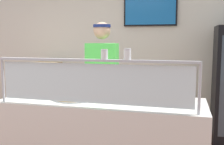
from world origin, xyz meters
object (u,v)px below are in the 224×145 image
pepper_flake_shaker (127,55)px  pizza_box_stack (44,70)px  pizza_server (71,95)px  pizza_tray (75,97)px  worker_figure (102,83)px  parmesan_shaker (104,55)px

pepper_flake_shaker → pizza_box_stack: 2.72m
pizza_server → pizza_tray: bearing=20.6°
worker_figure → pizza_box_stack: bearing=144.7°
pizza_tray → pizza_server: pizza_server is taller
pepper_flake_shaker → worker_figure: size_ratio=0.05×
parmesan_shaker → pizza_server: bearing=146.3°
pizza_server → pizza_box_stack: bearing=117.0°
parmesan_shaker → pizza_tray: bearing=142.2°
worker_figure → pizza_box_stack: size_ratio=3.56×
parmesan_shaker → pepper_flake_shaker: pepper_flake_shaker is taller
pepper_flake_shaker → pizza_box_stack: size_ratio=0.19×
pizza_server → pepper_flake_shaker: size_ratio=2.96×
pizza_box_stack → parmesan_shaker: bearing=-49.5°
pizza_server → parmesan_shaker: bearing=-43.2°
pizza_server → pizza_box_stack: pizza_box_stack is taller
pizza_server → pizza_box_stack: size_ratio=0.57×
pepper_flake_shaker → pizza_box_stack: (-1.86, 1.94, -0.40)m
parmesan_shaker → pepper_flake_shaker: size_ratio=0.91×
parmesan_shaker → worker_figure: worker_figure is taller
pizza_tray → worker_figure: 0.68m
pizza_tray → parmesan_shaker: (0.41, -0.31, 0.45)m
parmesan_shaker → worker_figure: size_ratio=0.05×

